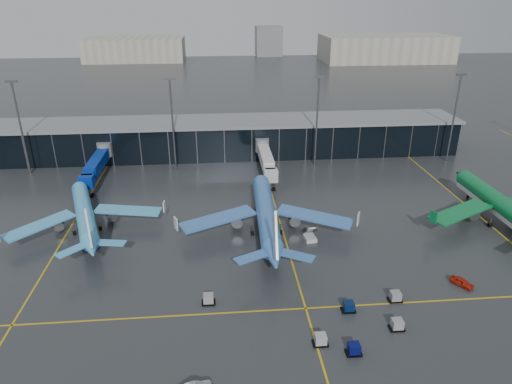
{
  "coord_description": "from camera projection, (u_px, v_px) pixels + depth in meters",
  "views": [
    {
      "loc": [
        -3.11,
        -72.96,
        46.08
      ],
      "look_at": [
        5.0,
        18.0,
        6.0
      ],
      "focal_mm": 32.0,
      "sensor_mm": 36.0,
      "label": 1
    }
  ],
  "objects": [
    {
      "name": "ground",
      "position": [
        238.0,
        261.0,
        85.32
      ],
      "size": [
        600.0,
        600.0,
        0.0
      ],
      "primitive_type": "plane",
      "color": "#282B2D",
      "rests_on": "ground"
    },
    {
      "name": "terminal_pier",
      "position": [
        227.0,
        137.0,
        139.69
      ],
      "size": [
        142.0,
        17.0,
        10.7
      ],
      "color": "black",
      "rests_on": "ground"
    },
    {
      "name": "jet_bridges",
      "position": [
        96.0,
        164.0,
        119.85
      ],
      "size": [
        94.0,
        27.5,
        7.2
      ],
      "color": "#595B60",
      "rests_on": "ground"
    },
    {
      "name": "flood_masts",
      "position": [
        246.0,
        120.0,
        125.78
      ],
      "size": [
        203.0,
        0.5,
        25.5
      ],
      "color": "#595B60",
      "rests_on": "ground"
    },
    {
      "name": "distant_hangars",
      "position": [
        287.0,
        48.0,
        332.18
      ],
      "size": [
        260.0,
        71.0,
        22.0
      ],
      "color": "#B2AD99",
      "rests_on": "ground"
    },
    {
      "name": "taxi_lines",
      "position": [
        283.0,
        231.0,
        95.81
      ],
      "size": [
        220.0,
        120.0,
        0.02
      ],
      "color": "gold",
      "rests_on": "ground"
    },
    {
      "name": "airliner_arkefly",
      "position": [
        83.0,
        204.0,
        94.65
      ],
      "size": [
        43.31,
        46.24,
        11.6
      ],
      "primitive_type": null,
      "rotation": [
        0.0,
        0.0,
        0.32
      ],
      "color": "#44A5E1",
      "rests_on": "ground"
    },
    {
      "name": "airliner_klm_near",
      "position": [
        266.0,
        202.0,
        93.78
      ],
      "size": [
        39.04,
        44.09,
        13.17
      ],
      "primitive_type": null,
      "rotation": [
        0.0,
        0.0,
        -0.03
      ],
      "color": "#396FBC",
      "rests_on": "ground"
    },
    {
      "name": "airliner_aer_lingus",
      "position": [
        503.0,
        195.0,
        97.12
      ],
      "size": [
        37.42,
        42.55,
        13.01
      ],
      "primitive_type": null,
      "rotation": [
        0.0,
        0.0,
        0.01
      ],
      "color": "#0D6F36",
      "rests_on": "ground"
    },
    {
      "name": "baggage_carts",
      "position": [
        336.0,
        319.0,
        69.03
      ],
      "size": [
        32.4,
        14.56,
        1.7
      ],
      "color": "black",
      "rests_on": "ground"
    },
    {
      "name": "mobile_airstair",
      "position": [
        310.0,
        236.0,
        92.29
      ],
      "size": [
        2.56,
        3.43,
        3.45
      ],
      "rotation": [
        0.0,
        0.0,
        0.12
      ],
      "color": "silver",
      "rests_on": "ground"
    },
    {
      "name": "service_van_red",
      "position": [
        462.0,
        282.0,
        77.86
      ],
      "size": [
        3.59,
        4.18,
        1.36
      ],
      "primitive_type": "imported",
      "rotation": [
        0.0,
        0.0,
        0.61
      ],
      "color": "#A91E0D",
      "rests_on": "ground"
    }
  ]
}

